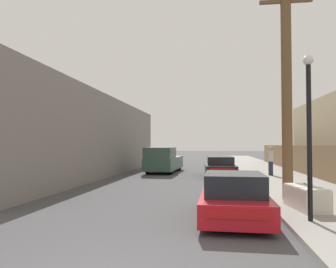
% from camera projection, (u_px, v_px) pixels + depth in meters
% --- Properties ---
extents(sidewalk_curb, '(4.20, 63.00, 0.12)m').
position_uv_depth(sidewalk_curb, '(262.00, 169.00, 26.50)').
color(sidewalk_curb, gray).
rests_on(sidewalk_curb, ground).
extents(discarded_fridge, '(0.98, 1.80, 0.69)m').
position_uv_depth(discarded_fridge, '(306.00, 198.00, 9.63)').
color(discarded_fridge, silver).
rests_on(discarded_fridge, sidewalk_curb).
extents(parked_sports_car_red, '(1.80, 4.22, 1.26)m').
position_uv_depth(parked_sports_car_red, '(234.00, 197.00, 8.89)').
color(parked_sports_car_red, red).
rests_on(parked_sports_car_red, ground).
extents(car_parked_mid, '(2.03, 4.53, 1.27)m').
position_uv_depth(car_parked_mid, '(220.00, 167.00, 20.77)').
color(car_parked_mid, black).
rests_on(car_parked_mid, ground).
extents(pickup_truck, '(2.24, 5.60, 1.83)m').
position_uv_depth(pickup_truck, '(163.00, 160.00, 23.73)').
color(pickup_truck, '#385647').
rests_on(pickup_truck, ground).
extents(utility_pole, '(1.80, 0.36, 7.72)m').
position_uv_depth(utility_pole, '(287.00, 86.00, 11.43)').
color(utility_pole, brown).
rests_on(utility_pole, sidewalk_curb).
extents(street_lamp, '(0.26, 0.26, 4.15)m').
position_uv_depth(street_lamp, '(309.00, 123.00, 8.18)').
color(street_lamp, black).
rests_on(street_lamp, sidewalk_curb).
extents(wooden_fence, '(0.08, 33.73, 1.86)m').
position_uv_depth(wooden_fence, '(305.00, 160.00, 20.99)').
color(wooden_fence, brown).
rests_on(wooden_fence, sidewalk_curb).
extents(building_left_block, '(7.00, 24.30, 5.09)m').
position_uv_depth(building_left_block, '(65.00, 137.00, 21.94)').
color(building_left_block, gray).
rests_on(building_left_block, ground).
extents(pedestrian, '(0.34, 0.34, 1.79)m').
position_uv_depth(pedestrian, '(271.00, 160.00, 20.34)').
color(pedestrian, '#282D42').
rests_on(pedestrian, sidewalk_curb).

